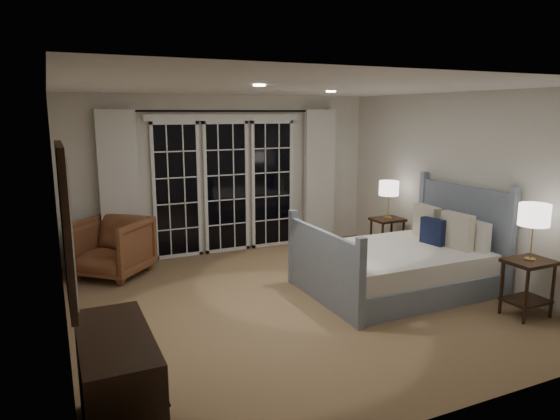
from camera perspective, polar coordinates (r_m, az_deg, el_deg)
name	(u,v)px	position (r m, az deg, el deg)	size (l,w,h in m)	color
floor	(295,302)	(6.07, 1.67, -10.45)	(5.00, 5.00, 0.00)	#927A4E
ceiling	(296,87)	(5.65, 1.82, 13.83)	(5.00, 5.00, 0.00)	white
wall_left	(58,218)	(5.15, -24.03, -0.86)	(0.02, 5.00, 2.50)	silver
wall_right	(460,186)	(7.19, 19.89, 2.61)	(0.02, 5.00, 2.50)	silver
wall_back	(225,175)	(8.02, -6.26, 4.03)	(5.00, 0.02, 2.50)	silver
wall_front	(454,255)	(3.72, 19.23, -4.83)	(5.00, 0.02, 2.50)	silver
french_doors	(226,185)	(8.01, -6.15, 2.86)	(2.50, 0.04, 2.20)	black
curtain_rod	(226,111)	(7.87, -6.18, 11.19)	(0.03, 0.03, 3.50)	black
curtain_left	(119,188)	(7.56, -17.89, 2.35)	(0.55, 0.10, 2.25)	silver
curtain_right	(319,176)	(8.59, 4.52, 3.85)	(0.55, 0.10, 2.25)	silver
downlight_a	(331,92)	(6.56, 5.83, 13.32)	(0.12, 0.12, 0.01)	white
downlight_b	(259,85)	(5.04, -2.38, 14.04)	(0.12, 0.12, 0.01)	white
bed	(400,265)	(6.56, 13.56, -6.10)	(2.20, 1.57, 1.28)	gray
nightstand_left	(528,279)	(6.18, 26.47, -7.09)	(0.50, 0.40, 0.64)	#321C10
nightstand_right	(387,231)	(7.97, 12.14, -2.41)	(0.47, 0.38, 0.61)	#321C10
lamp_left	(534,215)	(6.01, 27.06, -0.55)	(0.32, 0.32, 0.62)	tan
lamp_right	(389,189)	(7.84, 12.34, 2.40)	(0.30, 0.30, 0.58)	tan
armchair	(112,247)	(7.25, -18.63, -4.07)	(0.87, 0.89, 0.81)	brown
dresser	(118,389)	(3.75, -18.02, -18.85)	(0.47, 1.11, 0.79)	#321C10
mirror	(66,226)	(3.32, -23.25, -1.65)	(0.05, 0.85, 1.00)	#321C10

